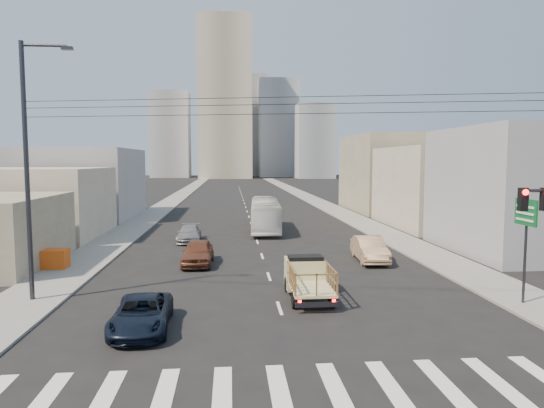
{
  "coord_description": "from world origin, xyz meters",
  "views": [
    {
      "loc": [
        -2.16,
        -19.19,
        6.61
      ],
      "look_at": [
        0.83,
        15.59,
        3.5
      ],
      "focal_mm": 32.0,
      "sensor_mm": 36.0,
      "label": 1
    }
  ],
  "objects": [
    {
      "name": "crosswalk",
      "position": [
        0.02,
        -6.0,
        0.01
      ],
      "size": [
        18.59,
        3.8,
        0.01
      ],
      "color": "silver",
      "rests_on": "ground"
    },
    {
      "name": "bldg_left_mid",
      "position": [
        -19.0,
        24.0,
        3.0
      ],
      "size": [
        11.0,
        12.0,
        6.0
      ],
      "primitive_type": "cube",
      "color": "#ADA28B",
      "rests_on": "ground"
    },
    {
      "name": "sidewalk_right",
      "position": [
        11.75,
        70.0,
        0.06
      ],
      "size": [
        3.5,
        180.0,
        0.12
      ],
      "primitive_type": "cube",
      "color": "slate",
      "rests_on": "ground"
    },
    {
      "name": "city_bus",
      "position": [
        1.11,
        26.29,
        1.54
      ],
      "size": [
        3.17,
        11.18,
        3.08
      ],
      "primitive_type": "imported",
      "rotation": [
        0.0,
        0.0,
        -0.05
      ],
      "color": "silver",
      "rests_on": "ground"
    },
    {
      "name": "flatbed_pickup",
      "position": [
        1.53,
        3.51,
        1.09
      ],
      "size": [
        1.95,
        4.41,
        1.9
      ],
      "color": "#CCC389",
      "rests_on": "ground"
    },
    {
      "name": "bldg_right_far",
      "position": [
        20.0,
        44.0,
        5.0
      ],
      "size": [
        12.0,
        16.0,
        10.0
      ],
      "primitive_type": "cube",
      "color": "gray",
      "rests_on": "ground"
    },
    {
      "name": "crate_stack",
      "position": [
        -13.0,
        10.84,
        0.69
      ],
      "size": [
        1.8,
        1.2,
        1.14
      ],
      "color": "#D65314",
      "rests_on": "sidewalk_left"
    },
    {
      "name": "sedan_brown",
      "position": [
        -4.27,
        11.61,
        0.79
      ],
      "size": [
        1.98,
        4.68,
        1.58
      ],
      "primitive_type": "imported",
      "rotation": [
        0.0,
        0.0,
        -0.03
      ],
      "color": "brown",
      "rests_on": "ground"
    },
    {
      "name": "overhead_wires",
      "position": [
        0.0,
        1.5,
        8.97
      ],
      "size": [
        23.01,
        5.02,
        0.72
      ],
      "color": "black",
      "rests_on": "ground"
    },
    {
      "name": "bldg_right_near",
      "position": [
        19.0,
        14.0,
        4.5
      ],
      "size": [
        10.0,
        12.0,
        9.0
      ],
      "primitive_type": "cube",
      "color": "#959497",
      "rests_on": "ground"
    },
    {
      "name": "navy_pickup",
      "position": [
        -5.66,
        -0.35,
        0.64
      ],
      "size": [
        2.31,
        4.72,
        1.29
      ],
      "primitive_type": "imported",
      "rotation": [
        0.0,
        0.0,
        0.04
      ],
      "color": "black",
      "rests_on": "ground"
    },
    {
      "name": "streetlamp_left",
      "position": [
        -11.39,
        4.0,
        6.44
      ],
      "size": [
        2.36,
        0.25,
        12.0
      ],
      "color": "#2D2D33",
      "rests_on": "ground"
    },
    {
      "name": "sedan_grey",
      "position": [
        -5.57,
        20.57,
        0.66
      ],
      "size": [
        1.9,
        4.57,
        1.32
      ],
      "primitive_type": "imported",
      "rotation": [
        0.0,
        0.0,
        0.01
      ],
      "color": "gray",
      "rests_on": "ground"
    },
    {
      "name": "midrise_nw",
      "position": [
        -26.0,
        180.0,
        17.0
      ],
      "size": [
        15.0,
        15.0,
        34.0
      ],
      "primitive_type": "cube",
      "color": "gray",
      "rests_on": "ground"
    },
    {
      "name": "midrise_ne",
      "position": [
        18.0,
        185.0,
        20.0
      ],
      "size": [
        16.0,
        16.0,
        40.0
      ],
      "primitive_type": "cube",
      "color": "gray",
      "rests_on": "ground"
    },
    {
      "name": "green_sign",
      "position": [
        11.16,
        1.5,
        3.74
      ],
      "size": [
        0.18,
        1.6,
        5.0
      ],
      "color": "#2D2D33",
      "rests_on": "ground"
    },
    {
      "name": "ground",
      "position": [
        0.0,
        0.0,
        0.0
      ],
      "size": [
        420.0,
        420.0,
        0.0
      ],
      "primitive_type": "plane",
      "color": "black",
      "rests_on": "ground"
    },
    {
      "name": "bldg_left_far",
      "position": [
        -19.5,
        39.0,
        4.0
      ],
      "size": [
        12.0,
        16.0,
        8.0
      ],
      "primitive_type": "cube",
      "color": "#959497",
      "rests_on": "ground"
    },
    {
      "name": "bldg_right_mid",
      "position": [
        19.5,
        28.0,
        4.0
      ],
      "size": [
        11.0,
        14.0,
        8.0
      ],
      "primitive_type": "cube",
      "color": "#ADA28B",
      "rests_on": "ground"
    },
    {
      "name": "lane_dashes",
      "position": [
        0.0,
        53.0,
        0.01
      ],
      "size": [
        0.15,
        104.0,
        0.01
      ],
      "color": "silver",
      "rests_on": "ground"
    },
    {
      "name": "midrise_back",
      "position": [
        6.0,
        200.0,
        22.0
      ],
      "size": [
        18.0,
        18.0,
        44.0
      ],
      "primitive_type": "cube",
      "color": "#959497",
      "rests_on": "ground"
    },
    {
      "name": "midrise_east",
      "position": [
        30.0,
        165.0,
        14.0
      ],
      "size": [
        14.0,
        14.0,
        28.0
      ],
      "primitive_type": "cube",
      "color": "gray",
      "rests_on": "ground"
    },
    {
      "name": "sidewalk_left",
      "position": [
        -11.75,
        70.0,
        0.06
      ],
      "size": [
        3.5,
        180.0,
        0.12
      ],
      "primitive_type": "cube",
      "color": "slate",
      "rests_on": "ground"
    },
    {
      "name": "high_rise_tower",
      "position": [
        -4.0,
        170.0,
        30.0
      ],
      "size": [
        20.0,
        20.0,
        60.0
      ],
      "primitive_type": "cube",
      "color": "tan",
      "rests_on": "ground"
    },
    {
      "name": "sedan_tan",
      "position": [
        6.97,
        11.7,
        0.8
      ],
      "size": [
        1.99,
        4.97,
        1.61
      ],
      "primitive_type": "imported",
      "rotation": [
        0.0,
        0.0,
        -0.06
      ],
      "color": "tan",
      "rests_on": "ground"
    }
  ]
}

